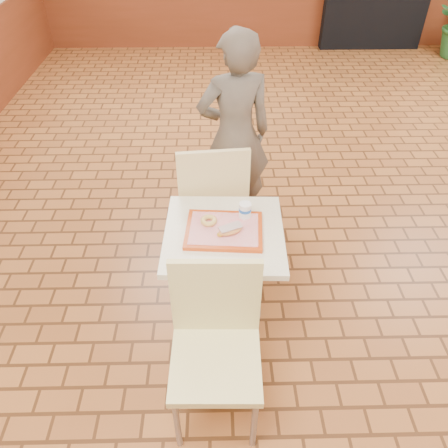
{
  "coord_description": "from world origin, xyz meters",
  "views": [
    {
      "loc": [
        -1.32,
        -2.46,
        2.39
      ],
      "look_at": [
        -1.28,
        -0.55,
        0.79
      ],
      "focal_mm": 35.0,
      "sensor_mm": 36.0,
      "label": 1
    }
  ],
  "objects_px": {
    "chair_main_front": "(216,339)",
    "customer": "(235,135)",
    "main_table": "(224,261)",
    "chair_main_back": "(213,197)",
    "serving_tray": "(224,230)",
    "ring_donut": "(209,221)",
    "long_john_donut": "(230,230)",
    "paper_cup": "(245,210)"
  },
  "relations": [
    {
      "from": "chair_main_front",
      "to": "paper_cup",
      "type": "xyz_separation_m",
      "value": [
        0.18,
        0.72,
        0.26
      ]
    },
    {
      "from": "customer",
      "to": "long_john_donut",
      "type": "xyz_separation_m",
      "value": [
        -0.07,
        -1.08,
        -0.01
      ]
    },
    {
      "from": "serving_tray",
      "to": "customer",
      "type": "bearing_deg",
      "value": 84.35
    },
    {
      "from": "paper_cup",
      "to": "chair_main_front",
      "type": "bearing_deg",
      "value": -104.2
    },
    {
      "from": "long_john_donut",
      "to": "paper_cup",
      "type": "bearing_deg",
      "value": 57.96
    },
    {
      "from": "paper_cup",
      "to": "chair_main_back",
      "type": "bearing_deg",
      "value": 113.44
    },
    {
      "from": "main_table",
      "to": "chair_main_back",
      "type": "xyz_separation_m",
      "value": [
        -0.07,
        0.56,
        0.07
      ]
    },
    {
      "from": "main_table",
      "to": "long_john_donut",
      "type": "xyz_separation_m",
      "value": [
        0.03,
        -0.04,
        0.29
      ]
    },
    {
      "from": "customer",
      "to": "ring_donut",
      "type": "height_order",
      "value": "customer"
    },
    {
      "from": "serving_tray",
      "to": "main_table",
      "type": "bearing_deg",
      "value": 45.0
    },
    {
      "from": "chair_main_back",
      "to": "customer",
      "type": "distance_m",
      "value": 0.56
    },
    {
      "from": "chair_main_back",
      "to": "customer",
      "type": "bearing_deg",
      "value": -114.78
    },
    {
      "from": "serving_tray",
      "to": "paper_cup",
      "type": "bearing_deg",
      "value": 41.06
    },
    {
      "from": "main_table",
      "to": "paper_cup",
      "type": "height_order",
      "value": "paper_cup"
    },
    {
      "from": "main_table",
      "to": "chair_main_back",
      "type": "distance_m",
      "value": 0.57
    },
    {
      "from": "main_table",
      "to": "chair_main_front",
      "type": "distance_m",
      "value": 0.61
    },
    {
      "from": "main_table",
      "to": "ring_donut",
      "type": "distance_m",
      "value": 0.3
    },
    {
      "from": "chair_main_back",
      "to": "ring_donut",
      "type": "distance_m",
      "value": 0.55
    },
    {
      "from": "main_table",
      "to": "long_john_donut",
      "type": "relative_size",
      "value": 4.48
    },
    {
      "from": "customer",
      "to": "chair_main_back",
      "type": "bearing_deg",
      "value": 57.5
    },
    {
      "from": "chair_main_back",
      "to": "ring_donut",
      "type": "bearing_deg",
      "value": 82.54
    },
    {
      "from": "customer",
      "to": "long_john_donut",
      "type": "relative_size",
      "value": 9.65
    },
    {
      "from": "customer",
      "to": "main_table",
      "type": "bearing_deg",
      "value": 71.39
    },
    {
      "from": "chair_main_front",
      "to": "long_john_donut",
      "type": "height_order",
      "value": "chair_main_front"
    },
    {
      "from": "main_table",
      "to": "chair_main_front",
      "type": "relative_size",
      "value": 0.75
    },
    {
      "from": "chair_main_back",
      "to": "paper_cup",
      "type": "bearing_deg",
      "value": 108.2
    },
    {
      "from": "customer",
      "to": "ring_donut",
      "type": "xyz_separation_m",
      "value": [
        -0.19,
        -0.99,
        -0.01
      ]
    },
    {
      "from": "chair_main_front",
      "to": "serving_tray",
      "type": "distance_m",
      "value": 0.64
    },
    {
      "from": "chair_main_front",
      "to": "customer",
      "type": "relative_size",
      "value": 0.62
    },
    {
      "from": "long_john_donut",
      "to": "customer",
      "type": "bearing_deg",
      "value": 86.24
    },
    {
      "from": "chair_main_front",
      "to": "serving_tray",
      "type": "bearing_deg",
      "value": 86.17
    },
    {
      "from": "customer",
      "to": "serving_tray",
      "type": "bearing_deg",
      "value": 71.39
    },
    {
      "from": "chair_main_back",
      "to": "long_john_donut",
      "type": "bearing_deg",
      "value": 94.23
    },
    {
      "from": "main_table",
      "to": "serving_tray",
      "type": "height_order",
      "value": "serving_tray"
    },
    {
      "from": "chair_main_front",
      "to": "long_john_donut",
      "type": "distance_m",
      "value": 0.62
    },
    {
      "from": "main_table",
      "to": "customer",
      "type": "relative_size",
      "value": 0.46
    },
    {
      "from": "chair_main_front",
      "to": "serving_tray",
      "type": "height_order",
      "value": "chair_main_front"
    },
    {
      "from": "main_table",
      "to": "serving_tray",
      "type": "bearing_deg",
      "value": -135.0
    },
    {
      "from": "serving_tray",
      "to": "ring_donut",
      "type": "distance_m",
      "value": 0.11
    },
    {
      "from": "chair_main_front",
      "to": "chair_main_back",
      "type": "relative_size",
      "value": 0.96
    },
    {
      "from": "main_table",
      "to": "customer",
      "type": "distance_m",
      "value": 1.09
    },
    {
      "from": "main_table",
      "to": "paper_cup",
      "type": "bearing_deg",
      "value": 41.06
    }
  ]
}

